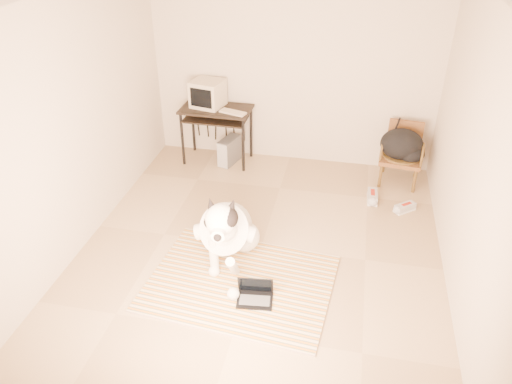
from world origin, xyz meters
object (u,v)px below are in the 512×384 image
(dog, at_px, (227,230))
(pc_tower, at_px, (229,151))
(laptop, at_px, (255,294))
(crt_monitor, at_px, (208,94))
(rattan_chair, at_px, (402,154))
(computer_desk, at_px, (216,116))
(backpack, at_px, (403,146))

(dog, xyz_separation_m, pc_tower, (-0.54, 2.20, -0.20))
(laptop, height_order, pc_tower, pc_tower)
(dog, relative_size, laptop, 3.61)
(crt_monitor, relative_size, rattan_chair, 0.60)
(laptop, relative_size, crt_monitor, 0.77)
(dog, height_order, computer_desk, dog)
(laptop, distance_m, rattan_chair, 3.13)
(rattan_chair, bearing_deg, backpack, -93.82)
(rattan_chair, bearing_deg, laptop, -118.23)
(pc_tower, relative_size, backpack, 0.76)
(dog, bearing_deg, crt_monitor, 110.46)
(dog, distance_m, backpack, 2.83)
(rattan_chair, bearing_deg, dog, -130.92)
(laptop, height_order, computer_desk, computer_desk)
(computer_desk, bearing_deg, rattan_chair, -1.04)
(computer_desk, bearing_deg, pc_tower, -9.00)
(computer_desk, relative_size, crt_monitor, 2.06)
(laptop, distance_m, crt_monitor, 3.27)
(pc_tower, xyz_separation_m, backpack, (2.43, -0.10, 0.37))
(dog, relative_size, rattan_chair, 1.66)
(crt_monitor, bearing_deg, dog, -69.54)
(pc_tower, height_order, rattan_chair, rattan_chair)
(pc_tower, bearing_deg, dog, -76.17)
(laptop, xyz_separation_m, backpack, (1.47, 2.66, 0.49))
(dog, xyz_separation_m, laptop, (0.42, -0.56, -0.32))
(laptop, bearing_deg, dog, 127.01)
(crt_monitor, bearing_deg, pc_tower, -18.01)
(laptop, height_order, crt_monitor, crt_monitor)
(backpack, bearing_deg, crt_monitor, 175.87)
(computer_desk, bearing_deg, dog, -71.87)
(laptop, height_order, rattan_chair, rattan_chair)
(dog, bearing_deg, computer_desk, 108.13)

